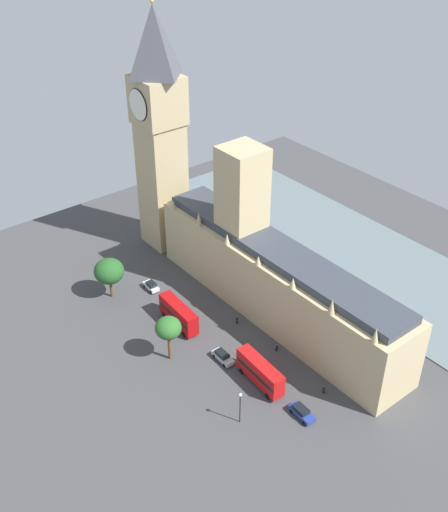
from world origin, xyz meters
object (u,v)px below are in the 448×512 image
at_px(pedestrian_trailing, 237,320).
at_px(pedestrian_corner, 277,348).
at_px(double_decker_bus_midblock, 260,372).
at_px(pedestrian_leading, 324,390).
at_px(parliament_building, 271,273).
at_px(car_white_near_tower, 151,286).
at_px(plane_tree_opposite_hall, 168,328).
at_px(double_decker_bus_far_end, 179,314).
at_px(plane_tree_under_trees, 109,271).
at_px(clock_tower, 159,129).
at_px(car_silver_kerbside, 223,356).
at_px(street_lamp_slot_10, 240,402).
at_px(car_blue_by_river_gate, 302,412).

bearing_deg(pedestrian_trailing, pedestrian_corner, 106.61).
height_order(double_decker_bus_midblock, pedestrian_leading, double_decker_bus_midblock).
bearing_deg(parliament_building, double_decker_bus_midblock, 43.33).
height_order(car_white_near_tower, plane_tree_opposite_hall, plane_tree_opposite_hall).
distance_m(pedestrian_leading, plane_tree_opposite_hall, 28.94).
relative_size(double_decker_bus_far_end, plane_tree_under_trees, 1.19).
bearing_deg(double_decker_bus_far_end, plane_tree_under_trees, -67.76).
height_order(clock_tower, car_silver_kerbside, clock_tower).
xyz_separation_m(double_decker_bus_midblock, pedestrian_corner, (-7.93, -4.29, -1.93)).
distance_m(car_white_near_tower, street_lamp_slot_10, 40.46).
relative_size(clock_tower, car_blue_by_river_gate, 11.16).
bearing_deg(car_white_near_tower, plane_tree_under_trees, 160.21).
relative_size(pedestrian_corner, street_lamp_slot_10, 0.25).
relative_size(pedestrian_trailing, street_lamp_slot_10, 0.25).
xyz_separation_m(car_blue_by_river_gate, plane_tree_under_trees, (7.93, -47.78, 5.41)).
height_order(double_decker_bus_far_end, pedestrian_corner, double_decker_bus_far_end).
bearing_deg(pedestrian_leading, pedestrian_corner, -78.89).
xyz_separation_m(clock_tower, pedestrian_leading, (6.48, 57.63, -27.24)).
relative_size(plane_tree_under_trees, street_lamp_slot_10, 1.40).
height_order(parliament_building, car_white_near_tower, parliament_building).
relative_size(double_decker_bus_midblock, street_lamp_slot_10, 1.66).
xyz_separation_m(parliament_building, double_decker_bus_far_end, (17.09, -7.37, -6.28)).
relative_size(double_decker_bus_midblock, plane_tree_opposite_hall, 1.16).
bearing_deg(pedestrian_corner, double_decker_bus_midblock, -176.25).
distance_m(double_decker_bus_far_end, plane_tree_opposite_hall, 10.65).
height_order(car_silver_kerbside, pedestrian_leading, car_silver_kerbside).
bearing_deg(car_white_near_tower, plane_tree_opposite_hall, -112.23).
distance_m(double_decker_bus_midblock, car_blue_by_river_gate, 10.06).
bearing_deg(street_lamp_slot_10, car_white_near_tower, -102.14).
bearing_deg(plane_tree_opposite_hall, clock_tower, -123.00).
relative_size(pedestrian_corner, plane_tree_under_trees, 0.18).
xyz_separation_m(pedestrian_leading, plane_tree_under_trees, (14.59, -46.42, 5.61)).
distance_m(pedestrian_leading, street_lamp_slot_10, 16.30).
bearing_deg(double_decker_bus_midblock, clock_tower, -102.02).
bearing_deg(double_decker_bus_far_end, car_white_near_tower, -95.98).
relative_size(car_white_near_tower, pedestrian_corner, 2.60).
relative_size(car_silver_kerbside, pedestrian_corner, 3.05).
distance_m(double_decker_bus_midblock, pedestrian_trailing, 16.81).
distance_m(car_white_near_tower, pedestrian_leading, 43.93).
bearing_deg(pedestrian_trailing, clock_tower, -87.02).
bearing_deg(double_decker_bus_far_end, parliament_building, 159.56).
bearing_deg(car_silver_kerbside, car_blue_by_river_gate, 96.81).
bearing_deg(car_silver_kerbside, street_lamp_slot_10, 63.41).
bearing_deg(pedestrian_trailing, double_decker_bus_far_end, -22.92).
xyz_separation_m(pedestrian_leading, plane_tree_opposite_hall, (15.73, -23.43, 6.41)).
distance_m(parliament_building, double_decker_bus_midblock, 21.87).
relative_size(car_white_near_tower, car_blue_by_river_gate, 0.85).
bearing_deg(car_blue_by_river_gate, car_white_near_tower, -87.37).
bearing_deg(car_silver_kerbside, parliament_building, -159.67).
bearing_deg(car_silver_kerbside, plane_tree_opposite_hall, -40.60).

